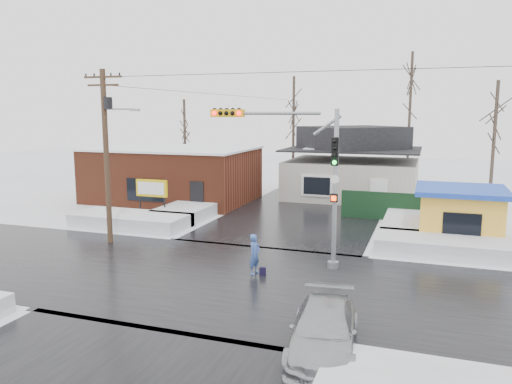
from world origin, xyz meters
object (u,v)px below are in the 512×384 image
(kiosk, at_px, (460,214))
(traffic_signal, at_px, (300,165))
(pedestrian, at_px, (255,255))
(car, at_px, (324,331))
(utility_pole, at_px, (107,146))
(marquee_sign, at_px, (152,189))

(kiosk, bearing_deg, traffic_signal, -135.16)
(pedestrian, xyz_separation_m, car, (4.20, -6.03, -0.19))
(utility_pole, bearing_deg, marquee_sign, 100.13)
(utility_pole, xyz_separation_m, marquee_sign, (-1.07, 5.99, -3.19))
(traffic_signal, relative_size, kiosk, 1.52)
(marquee_sign, bearing_deg, utility_pole, -79.87)
(traffic_signal, xyz_separation_m, kiosk, (7.07, 7.03, -3.08))
(utility_pole, bearing_deg, car, -32.81)
(pedestrian, relative_size, car, 0.37)
(pedestrian, bearing_deg, kiosk, -29.56)
(marquee_sign, height_order, car, marquee_sign)
(marquee_sign, bearing_deg, car, -45.53)
(utility_pole, relative_size, car, 1.94)
(utility_pole, xyz_separation_m, pedestrian, (8.90, -2.42, -4.25))
(traffic_signal, height_order, utility_pole, utility_pole)
(utility_pole, distance_m, kiosk, 18.95)
(traffic_signal, bearing_deg, car, -70.86)
(marquee_sign, height_order, kiosk, kiosk)
(utility_pole, xyz_separation_m, kiosk, (17.43, 6.49, -3.65))
(marquee_sign, distance_m, car, 20.28)
(traffic_signal, height_order, car, traffic_signal)
(marquee_sign, distance_m, pedestrian, 13.09)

